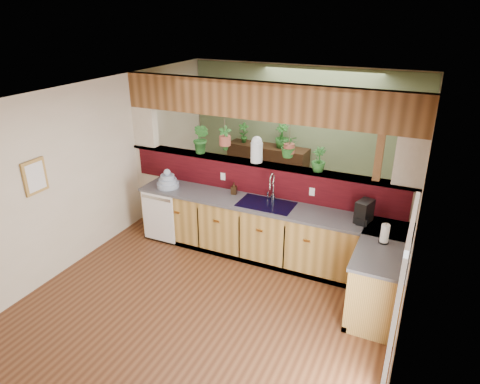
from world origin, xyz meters
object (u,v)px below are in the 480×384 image
at_px(glass_jar, 257,149).
at_px(shelving_console, 267,171).
at_px(faucet, 272,186).
at_px(dish_stack, 168,182).
at_px(soap_dispenser, 234,188).
at_px(paper_towel, 385,234).
at_px(coffee_maker, 364,213).

distance_m(glass_jar, shelving_console, 2.26).
bearing_deg(glass_jar, faucet, -31.96).
xyz_separation_m(dish_stack, soap_dispenser, (1.08, 0.20, -0.00)).
bearing_deg(dish_stack, paper_towel, -6.25).
relative_size(coffee_maker, shelving_console, 0.19).
bearing_deg(faucet, paper_towel, -19.14).
bearing_deg(paper_towel, coffee_maker, 126.27).
height_order(soap_dispenser, glass_jar, glass_jar).
height_order(dish_stack, shelving_console, dish_stack).
bearing_deg(glass_jar, soap_dispenser, -139.47).
height_order(dish_stack, soap_dispenser, dish_stack).
bearing_deg(paper_towel, glass_jar, 158.49).
distance_m(soap_dispenser, paper_towel, 2.38).
xyz_separation_m(coffee_maker, shelving_console, (-2.26, 2.26, -0.54)).
xyz_separation_m(coffee_maker, glass_jar, (-1.71, 0.36, 0.55)).
bearing_deg(paper_towel, shelving_console, 133.73).
height_order(soap_dispenser, paper_towel, paper_towel).
xyz_separation_m(dish_stack, coffee_maker, (3.06, 0.08, 0.05)).
xyz_separation_m(soap_dispenser, shelving_console, (-0.27, 2.13, -0.49)).
bearing_deg(dish_stack, shelving_console, 70.93).
xyz_separation_m(faucet, coffee_maker, (1.37, -0.14, -0.09)).
relative_size(glass_jar, shelving_console, 0.25).
relative_size(dish_stack, soap_dispenser, 1.90).
distance_m(dish_stack, shelving_console, 2.52).
xyz_separation_m(soap_dispenser, coffee_maker, (1.98, -0.12, 0.05)).
height_order(dish_stack, coffee_maker, dish_stack).
xyz_separation_m(dish_stack, paper_towel, (3.39, -0.37, 0.02)).
distance_m(soap_dispenser, coffee_maker, 1.99).
relative_size(dish_stack, paper_towel, 1.34).
relative_size(dish_stack, glass_jar, 0.87).
height_order(coffee_maker, paper_towel, coffee_maker).
height_order(paper_towel, shelving_console, paper_towel).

